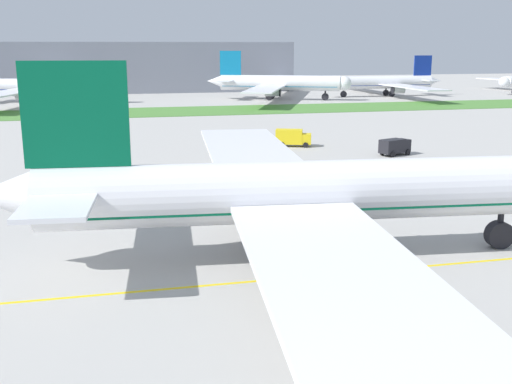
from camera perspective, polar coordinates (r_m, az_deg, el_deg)
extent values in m
plane|color=#ADAAA5|center=(47.21, 7.70, -7.57)|extent=(600.00, 600.00, 0.00)
cube|color=yellow|center=(47.37, 7.62, -7.49)|extent=(280.00, 0.36, 0.01)
cube|color=#4C8438|center=(163.62, -7.65, 7.37)|extent=(320.00, 24.00, 0.10)
cylinder|color=white|center=(49.38, 5.27, 0.09)|extent=(43.03, 8.92, 4.87)
cube|color=#055938|center=(49.59, 5.25, -0.87)|extent=(41.29, 8.37, 0.58)
cone|color=white|center=(49.65, -22.27, -0.36)|extent=(5.73, 4.63, 4.14)
cube|color=#055938|center=(47.56, -16.30, 6.85)|extent=(7.71, 1.22, 7.80)
cube|color=white|center=(53.30, -16.09, 1.41)|extent=(5.42, 8.21, 0.34)
cube|color=white|center=(43.92, -17.82, -1.20)|extent=(5.42, 8.21, 0.34)
cube|color=white|center=(70.06, -0.45, 3.58)|extent=(13.03, 39.20, 0.39)
cube|color=white|center=(29.18, 10.84, -10.94)|extent=(13.03, 39.20, 0.39)
cylinder|color=#B7BABF|center=(62.13, 1.76, 0.93)|extent=(4.86, 3.11, 2.68)
cylinder|color=black|center=(62.55, 3.85, 0.99)|extent=(0.67, 2.84, 2.81)
cylinder|color=#B7BABF|center=(37.72, 8.41, -7.54)|extent=(4.86, 3.11, 2.68)
cylinder|color=black|center=(38.41, 11.76, -7.30)|extent=(0.67, 2.84, 2.81)
cylinder|color=black|center=(56.12, 21.59, -2.75)|extent=(0.51, 0.51, 1.89)
cylinder|color=black|center=(56.37, 21.51, -3.68)|extent=(2.40, 1.26, 2.31)
cylinder|color=black|center=(52.04, 0.88, -3.01)|extent=(0.51, 0.51, 1.89)
cylinder|color=black|center=(52.32, 0.87, -4.00)|extent=(2.40, 1.26, 2.31)
cylinder|color=black|center=(47.22, 1.82, -4.74)|extent=(0.51, 0.51, 1.89)
cylinder|color=black|center=(47.52, 1.81, -5.82)|extent=(2.40, 1.26, 2.31)
sphere|color=black|center=(50.63, -13.58, 0.61)|extent=(0.34, 0.34, 0.34)
sphere|color=black|center=(50.41, -10.24, 0.72)|extent=(0.34, 0.34, 0.34)
sphere|color=black|center=(50.36, -6.88, 0.83)|extent=(0.34, 0.34, 0.34)
sphere|color=black|center=(50.49, -3.53, 0.93)|extent=(0.34, 0.34, 0.34)
sphere|color=black|center=(50.79, -0.21, 1.03)|extent=(0.34, 0.34, 0.34)
sphere|color=black|center=(51.26, 3.07, 1.12)|extent=(0.34, 0.34, 0.34)
sphere|color=black|center=(51.89, 6.27, 1.21)|extent=(0.34, 0.34, 0.34)
sphere|color=black|center=(52.69, 9.39, 1.30)|extent=(0.34, 0.34, 0.34)
sphere|color=black|center=(53.63, 12.41, 1.37)|extent=(0.34, 0.34, 0.34)
sphere|color=black|center=(54.71, 15.32, 1.45)|extent=(0.34, 0.34, 0.34)
sphere|color=black|center=(55.93, 18.10, 1.51)|extent=(0.34, 0.34, 0.34)
sphere|color=black|center=(57.28, 20.76, 1.57)|extent=(0.34, 0.34, 0.34)
cylinder|color=black|center=(34.04, 18.72, -16.13)|extent=(0.12, 0.12, 0.81)
cylinder|color=#BFE519|center=(33.85, 18.76, -15.03)|extent=(0.09, 0.09, 0.52)
cylinder|color=black|center=(33.88, 18.78, -16.28)|extent=(0.12, 0.12, 0.81)
cylinder|color=#BFE519|center=(33.44, 18.91, -15.41)|extent=(0.09, 0.09, 0.52)
cube|color=#BFE519|center=(33.64, 18.84, -15.18)|extent=(0.38, 0.48, 0.57)
sphere|color=#8C6647|center=(33.45, 18.89, -14.56)|extent=(0.22, 0.22, 0.22)
cube|color=yellow|center=(105.66, 3.07, 5.12)|extent=(4.99, 3.65, 2.45)
cube|color=yellow|center=(105.60, 4.62, 4.90)|extent=(2.38, 2.65, 1.75)
cube|color=#263347|center=(105.53, 5.07, 5.08)|extent=(0.72, 1.84, 0.77)
cylinder|color=black|center=(106.86, 4.63, 4.53)|extent=(0.95, 0.58, 0.90)
cylinder|color=black|center=(104.60, 4.60, 4.34)|extent=(0.95, 0.58, 0.90)
cylinder|color=black|center=(107.03, 2.49, 4.57)|extent=(0.95, 0.58, 0.90)
cylinder|color=black|center=(104.78, 2.41, 4.38)|extent=(0.95, 0.58, 0.90)
cube|color=black|center=(98.82, 12.44, 4.15)|extent=(4.39, 3.43, 2.10)
cube|color=black|center=(100.64, 13.40, 4.22)|extent=(2.16, 2.48, 1.94)
cube|color=#263347|center=(101.10, 13.67, 4.47)|extent=(0.74, 1.71, 0.85)
cylinder|color=black|center=(101.50, 12.92, 3.77)|extent=(0.95, 0.61, 0.90)
cylinder|color=black|center=(100.09, 13.83, 3.58)|extent=(0.95, 0.61, 0.90)
cylinder|color=black|center=(99.01, 11.57, 3.60)|extent=(0.95, 0.61, 0.90)
cylinder|color=black|center=(97.56, 12.48, 3.41)|extent=(0.95, 0.61, 0.90)
cylinder|color=white|center=(198.26, -19.11, 9.22)|extent=(40.80, 15.07, 4.40)
cube|color=navy|center=(198.31, -19.09, 8.99)|extent=(39.12, 14.30, 0.53)
sphere|color=white|center=(191.62, -12.94, 9.49)|extent=(4.18, 4.18, 4.18)
cube|color=white|center=(218.39, -17.68, 9.49)|extent=(18.46, 38.05, 0.35)
cube|color=white|center=(179.96, -22.05, 8.45)|extent=(18.46, 38.05, 0.35)
cylinder|color=#B7BABF|center=(210.24, -18.08, 8.97)|extent=(4.67, 3.44, 2.42)
cylinder|color=black|center=(209.54, -17.54, 9.00)|extent=(1.02, 2.55, 2.54)
cylinder|color=#B7BABF|center=(187.21, -20.64, 8.31)|extent=(4.67, 3.44, 2.42)
cylinder|color=black|center=(186.42, -20.04, 8.34)|extent=(1.02, 2.55, 2.54)
cylinder|color=black|center=(193.48, -14.67, 8.52)|extent=(0.46, 0.46, 1.71)
cylinder|color=black|center=(193.55, -14.65, 8.27)|extent=(2.27, 1.46, 2.09)
cylinder|color=black|center=(201.80, -19.69, 8.36)|extent=(0.46, 0.46, 1.71)
cylinder|color=black|center=(201.86, -19.67, 8.12)|extent=(2.27, 1.46, 2.09)
cylinder|color=black|center=(197.51, -20.18, 8.23)|extent=(0.46, 0.46, 1.71)
cylinder|color=black|center=(197.58, -20.16, 7.98)|extent=(2.27, 1.46, 2.09)
cylinder|color=white|center=(198.11, 2.22, 10.02)|extent=(36.69, 18.73, 4.71)
cube|color=#0C6B9E|center=(198.16, 2.21, 9.78)|extent=(35.15, 17.80, 0.56)
sphere|color=white|center=(196.73, 8.15, 9.88)|extent=(4.47, 4.47, 4.47)
cone|color=white|center=(201.68, -3.81, 10.16)|extent=(6.31, 5.67, 4.00)
cube|color=#0C6B9E|center=(200.37, -2.37, 11.81)|extent=(6.46, 3.02, 7.53)
cube|color=white|center=(205.34, -2.30, 10.34)|extent=(6.71, 8.54, 0.33)
cube|color=white|center=(196.13, -2.85, 10.19)|extent=(6.71, 8.54, 0.33)
cube|color=white|center=(217.54, 2.34, 10.16)|extent=(20.62, 34.57, 0.38)
cube|color=white|center=(179.26, 0.86, 9.49)|extent=(20.62, 34.57, 0.38)
cylinder|color=#B7BABF|center=(209.92, 2.39, 9.66)|extent=(5.12, 4.10, 2.59)
cylinder|color=black|center=(209.67, 3.01, 9.65)|extent=(1.39, 2.66, 2.72)
cylinder|color=#B7BABF|center=(186.76, 1.54, 9.21)|extent=(5.12, 4.10, 2.59)
cylinder|color=black|center=(186.48, 2.23, 9.20)|extent=(1.39, 2.66, 2.72)
cylinder|color=black|center=(197.13, 6.40, 8.98)|extent=(0.49, 0.49, 1.82)
cylinder|color=black|center=(197.20, 6.39, 8.72)|extent=(2.45, 1.78, 2.24)
cylinder|color=black|center=(201.15, 1.43, 9.15)|extent=(0.49, 0.49, 1.82)
cylinder|color=black|center=(201.22, 1.43, 8.89)|extent=(2.45, 1.78, 2.24)
cylinder|color=black|center=(196.27, 1.23, 9.04)|extent=(0.49, 0.49, 1.82)
cylinder|color=black|center=(196.34, 1.23, 8.78)|extent=(2.45, 1.78, 2.24)
cylinder|color=white|center=(215.66, 11.50, 9.88)|extent=(35.83, 4.84, 4.19)
cube|color=navy|center=(215.70, 11.49, 9.69)|extent=(34.39, 4.48, 0.50)
sphere|color=white|center=(208.12, 6.70, 9.94)|extent=(3.98, 3.98, 3.98)
cone|color=white|center=(224.91, 16.11, 9.85)|extent=(4.67, 3.64, 3.56)
cube|color=navy|center=(222.35, 15.12, 11.20)|extent=(6.44, 0.54, 6.70)
cube|color=white|center=(219.26, 15.75, 9.87)|extent=(4.05, 6.77, 0.29)
cube|color=white|center=(226.55, 14.69, 10.03)|extent=(4.05, 6.77, 0.29)
cube|color=white|center=(200.34, 14.23, 9.35)|extent=(8.45, 32.32, 0.34)
cube|color=white|center=(232.90, 9.94, 10.06)|extent=(8.45, 32.32, 0.34)
cylinder|color=#B7BABF|center=(206.31, 12.99, 9.17)|extent=(4.02, 2.38, 2.30)
cylinder|color=black|center=(205.41, 12.49, 9.18)|extent=(0.39, 2.42, 2.42)
cylinder|color=#B7BABF|center=(225.95, 10.43, 9.62)|extent=(4.02, 2.38, 2.30)
cylinder|color=black|center=(225.13, 9.96, 9.63)|extent=(0.39, 2.42, 2.42)
cylinder|color=black|center=(210.31, 8.08, 9.14)|extent=(0.44, 0.44, 1.62)
cylinder|color=black|center=(210.37, 8.08, 8.92)|extent=(2.01, 0.93, 1.99)
cylinder|color=black|center=(215.13, 12.41, 9.06)|extent=(0.44, 0.44, 1.62)
cylinder|color=black|center=(215.19, 12.40, 8.84)|extent=(2.01, 0.93, 1.99)
cylinder|color=black|center=(219.06, 11.90, 9.15)|extent=(0.44, 0.44, 1.62)
cylinder|color=black|center=(219.12, 11.89, 8.94)|extent=(2.01, 0.93, 1.99)
sphere|color=white|center=(233.90, 21.91, 9.39)|extent=(3.78, 3.78, 3.78)
cube|color=white|center=(259.44, 22.42, 9.54)|extent=(11.80, 30.55, 0.32)
cube|color=gray|center=(236.16, -10.89, 11.23)|extent=(114.15, 20.00, 18.00)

